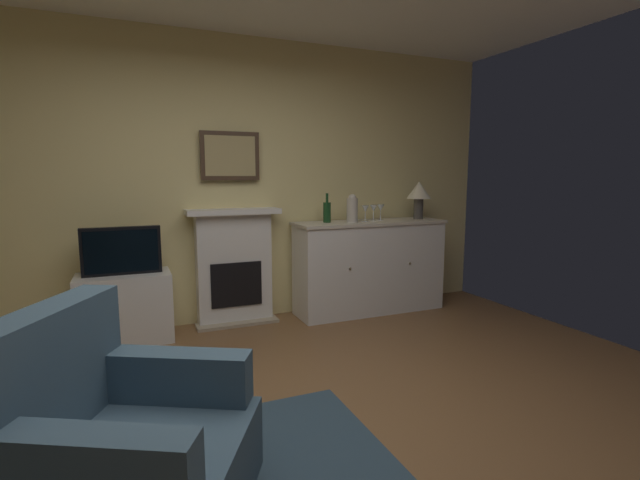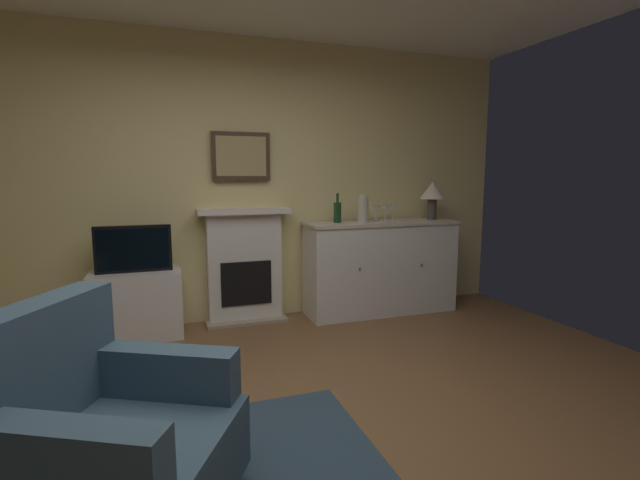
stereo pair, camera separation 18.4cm
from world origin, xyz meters
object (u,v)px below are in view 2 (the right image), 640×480
at_px(wine_bottle, 337,212).
at_px(wine_glass_left, 376,210).
at_px(wine_glass_center, 385,209).
at_px(vase_decorative, 363,209).
at_px(armchair, 105,440).
at_px(sideboard_cabinet, 381,267).
at_px(wine_glass_right, 393,209).
at_px(table_lamp, 432,193).
at_px(framed_picture, 241,156).
at_px(fireplace_unit, 244,265).
at_px(tv_set, 133,249).
at_px(tv_cabinet, 137,305).

height_order(wine_bottle, wine_glass_left, wine_bottle).
distance_m(wine_glass_center, vase_decorative, 0.27).
bearing_deg(armchair, sideboard_cabinet, 44.36).
xyz_separation_m(wine_glass_left, wine_glass_right, (0.22, 0.07, 0.00)).
bearing_deg(wine_glass_right, wine_glass_left, -161.93).
relative_size(table_lamp, wine_glass_center, 2.42).
relative_size(framed_picture, wine_glass_right, 3.33).
bearing_deg(wine_glass_right, fireplace_unit, 174.63).
distance_m(vase_decorative, tv_set, 2.14).
xyz_separation_m(wine_bottle, wine_glass_left, (0.39, -0.08, 0.01)).
height_order(vase_decorative, tv_cabinet, vase_decorative).
xyz_separation_m(tv_cabinet, armchair, (-0.02, -2.33, 0.09)).
height_order(framed_picture, tv_set, framed_picture).
xyz_separation_m(wine_bottle, vase_decorative, (0.23, -0.09, 0.03)).
bearing_deg(wine_bottle, sideboard_cabinet, -5.11).
height_order(framed_picture, armchair, framed_picture).
xyz_separation_m(sideboard_cabinet, vase_decorative, (-0.23, -0.05, 0.61)).
height_order(wine_glass_center, vase_decorative, vase_decorative).
distance_m(wine_glass_right, tv_cabinet, 2.61).
relative_size(wine_bottle, tv_cabinet, 0.39).
height_order(wine_bottle, tv_cabinet, wine_bottle).
bearing_deg(tv_cabinet, wine_glass_right, 0.45).
height_order(wine_glass_left, tv_cabinet, wine_glass_left).
bearing_deg(vase_decorative, table_lamp, 3.49).
bearing_deg(wine_glass_right, framed_picture, 172.94).
distance_m(wine_bottle, armchair, 3.11).
xyz_separation_m(wine_glass_center, tv_cabinet, (-2.38, 0.02, -0.77)).
distance_m(wine_bottle, tv_cabinet, 2.03).
bearing_deg(table_lamp, framed_picture, 173.53).
distance_m(wine_glass_left, vase_decorative, 0.16).
height_order(table_lamp, wine_bottle, table_lamp).
xyz_separation_m(sideboard_cabinet, wine_glass_center, (0.03, -0.01, 0.59)).
bearing_deg(fireplace_unit, wine_glass_right, -5.37).
height_order(fireplace_unit, wine_bottle, wine_bottle).
relative_size(framed_picture, sideboard_cabinet, 0.35).
relative_size(framed_picture, tv_cabinet, 0.73).
xyz_separation_m(fireplace_unit, tv_set, (-0.98, -0.19, 0.24)).
distance_m(fireplace_unit, wine_glass_left, 1.41).
height_order(wine_glass_right, armchair, wine_glass_right).
bearing_deg(vase_decorative, armchair, -133.31).
bearing_deg(framed_picture, armchair, -111.41).
relative_size(fireplace_unit, armchair, 1.02).
height_order(wine_glass_right, tv_cabinet, wine_glass_right).
xyz_separation_m(wine_bottle, tv_cabinet, (-1.88, -0.03, -0.76)).
distance_m(table_lamp, armchair, 3.85).
xyz_separation_m(fireplace_unit, framed_picture, (0.00, 0.05, 1.04)).
xyz_separation_m(fireplace_unit, wine_glass_right, (1.52, -0.14, 0.52)).
distance_m(framed_picture, tv_cabinet, 1.63).
bearing_deg(tv_set, tv_cabinet, 90.00).
bearing_deg(wine_glass_center, sideboard_cabinet, 163.12).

